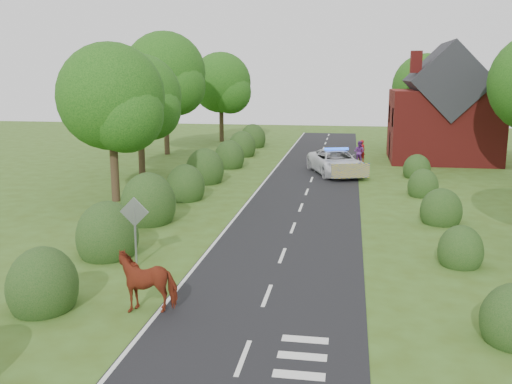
% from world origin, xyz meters
% --- Properties ---
extents(ground, '(120.00, 120.00, 0.00)m').
position_xyz_m(ground, '(0.00, 0.00, 0.00)').
color(ground, '#3C5518').
extents(road, '(6.00, 70.00, 0.02)m').
position_xyz_m(road, '(0.00, 15.00, 0.01)').
color(road, black).
rests_on(road, ground).
extents(road_markings, '(4.96, 70.00, 0.01)m').
position_xyz_m(road_markings, '(-1.60, 12.93, 0.03)').
color(road_markings, white).
rests_on(road_markings, road).
extents(hedgerow_left, '(2.75, 50.41, 3.00)m').
position_xyz_m(hedgerow_left, '(-6.51, 11.69, 0.75)').
color(hedgerow_left, '#113812').
rests_on(hedgerow_left, ground).
extents(hedgerow_right, '(2.10, 45.78, 2.10)m').
position_xyz_m(hedgerow_right, '(6.60, 11.21, 0.55)').
color(hedgerow_right, '#113812').
rests_on(hedgerow_right, ground).
extents(tree_left_a, '(5.74, 5.60, 8.38)m').
position_xyz_m(tree_left_a, '(-9.75, 11.86, 5.34)').
color(tree_left_a, '#332316').
rests_on(tree_left_a, ground).
extents(tree_left_b, '(5.74, 5.60, 8.07)m').
position_xyz_m(tree_left_b, '(-11.25, 19.86, 5.04)').
color(tree_left_b, '#332316').
rests_on(tree_left_b, ground).
extents(tree_left_c, '(6.97, 6.80, 10.22)m').
position_xyz_m(tree_left_c, '(-12.70, 29.83, 6.53)').
color(tree_left_c, '#332316').
rests_on(tree_left_c, ground).
extents(tree_left_d, '(6.15, 6.00, 8.89)m').
position_xyz_m(tree_left_d, '(-10.23, 39.85, 5.64)').
color(tree_left_d, '#332316').
rests_on(tree_left_d, ground).
extents(tree_right_c, '(6.15, 6.00, 8.58)m').
position_xyz_m(tree_right_c, '(9.27, 37.85, 5.34)').
color(tree_right_c, '#332316').
rests_on(tree_right_c, ground).
extents(road_sign, '(1.06, 0.08, 2.53)m').
position_xyz_m(road_sign, '(-5.00, 2.00, 1.65)').
color(road_sign, gray).
rests_on(road_sign, ground).
extents(house, '(8.00, 7.40, 9.17)m').
position_xyz_m(house, '(9.49, 30.00, 3.79)').
color(house, maroon).
rests_on(house, ground).
extents(cow, '(2.24, 1.54, 1.45)m').
position_xyz_m(cow, '(-3.30, -1.44, 0.73)').
color(cow, maroon).
rests_on(cow, ground).
extents(police_van, '(4.58, 6.62, 1.83)m').
position_xyz_m(police_van, '(1.49, 22.29, 0.84)').
color(police_van, silver).
rests_on(police_van, ground).
extents(pedestrian_red, '(0.74, 0.63, 1.72)m').
position_xyz_m(pedestrian_red, '(3.27, 28.40, 0.86)').
color(pedestrian_red, '#A21419').
rests_on(pedestrian_red, ground).
extents(pedestrian_purple, '(1.04, 0.96, 1.73)m').
position_xyz_m(pedestrian_purple, '(3.10, 27.56, 0.86)').
color(pedestrian_purple, '#60287A').
rests_on(pedestrian_purple, ground).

